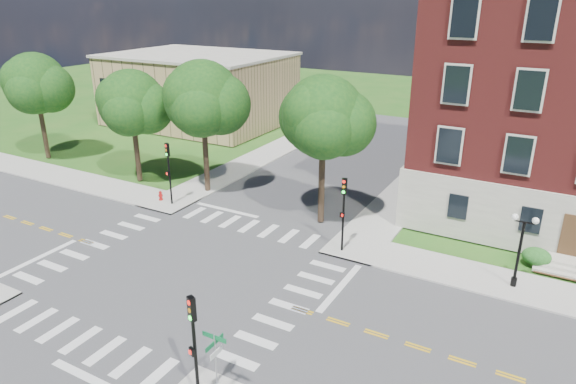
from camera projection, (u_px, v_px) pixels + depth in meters
The scene contains 18 objects.
ground at pixel (181, 272), 29.97m from camera, with size 160.00×160.00×0.00m, color #235919.
road_ew at pixel (181, 272), 29.96m from camera, with size 90.00×12.00×0.01m, color #3D3D3F.
road_ns at pixel (181, 272), 29.96m from camera, with size 12.00×90.00×0.01m, color #3D3D3F.
sidewalk_ne at pixel (500, 228), 35.48m from camera, with size 34.00×34.00×0.12m.
sidewalk_nw at pixel (162, 161), 49.43m from camera, with size 34.00×34.00×0.12m.
crosswalk_east at pixel (289, 306), 26.70m from camera, with size 2.20×10.20×0.02m, color silver, non-canonical shape.
stop_bar_east at pixel (340, 287), 28.42m from camera, with size 0.40×5.50×0.00m, color silver.
secondary_building at pixel (199, 88), 62.80m from camera, with size 20.40×15.40×8.30m.
tree_a at pixel (35, 84), 47.71m from camera, with size 5.68×5.68×10.07m.
tree_b at pixel (131, 103), 41.90m from camera, with size 5.41×5.41×9.44m.
tree_c at pixel (202, 99), 39.34m from camera, with size 5.92×5.92×10.50m.
tree_d at pixel (323, 117), 33.66m from camera, with size 5.50×5.50×10.29m.
traffic_signal_se at pixel (194, 337), 19.26m from camera, with size 0.38×0.46×4.80m.
traffic_signal_ne at pixel (344, 205), 31.15m from camera, with size 0.38×0.46×4.80m.
traffic_signal_nw at pixel (169, 166), 38.26m from camera, with size 0.38×0.45×4.80m.
twin_lamp_west at pixel (520, 247), 27.50m from camera, with size 1.36×0.36×4.23m.
street_sign_pole at pixel (216, 355), 19.63m from camera, with size 1.10×1.10×3.10m.
fire_hydrant at pixel (161, 196), 39.93m from camera, with size 0.35×0.35×0.75m.
Camera 1 is at (18.22, -19.85, 15.26)m, focal length 32.00 mm.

